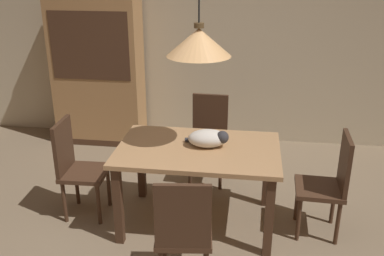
# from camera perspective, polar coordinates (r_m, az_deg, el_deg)

# --- Properties ---
(back_wall) EXTENTS (6.40, 0.10, 2.90)m
(back_wall) POSITION_cam_1_polar(r_m,az_deg,el_deg) (5.55, 2.19, 12.99)
(back_wall) COLOR beige
(back_wall) RESTS_ON ground
(dining_table) EXTENTS (1.40, 0.90, 0.75)m
(dining_table) POSITION_cam_1_polar(r_m,az_deg,el_deg) (3.78, 0.82, -4.01)
(dining_table) COLOR tan
(dining_table) RESTS_ON ground
(chair_far_back) EXTENTS (0.41, 0.41, 0.93)m
(chair_far_back) POSITION_cam_1_polar(r_m,az_deg,el_deg) (4.63, 2.21, -0.87)
(chair_far_back) COLOR #472D1E
(chair_far_back) RESTS_ON ground
(chair_left_side) EXTENTS (0.41, 0.41, 0.93)m
(chair_left_side) POSITION_cam_1_polar(r_m,az_deg,el_deg) (4.12, -15.02, -4.67)
(chair_left_side) COLOR #472D1E
(chair_left_side) RESTS_ON ground
(chair_near_front) EXTENTS (0.44, 0.44, 0.93)m
(chair_near_front) POSITION_cam_1_polar(r_m,az_deg,el_deg) (3.10, -1.13, -13.32)
(chair_near_front) COLOR #472D1E
(chair_near_front) RESTS_ON ground
(chair_right_side) EXTENTS (0.42, 0.42, 0.93)m
(chair_right_side) POSITION_cam_1_polar(r_m,az_deg,el_deg) (3.88, 17.68, -6.67)
(chair_right_side) COLOR #472D1E
(chair_right_side) RESTS_ON ground
(cat_sleeping) EXTENTS (0.39, 0.27, 0.16)m
(cat_sleeping) POSITION_cam_1_polar(r_m,az_deg,el_deg) (3.74, 2.25, -1.35)
(cat_sleeping) COLOR silver
(cat_sleeping) RESTS_ON dining_table
(pendant_lamp) EXTENTS (0.52, 0.52, 1.30)m
(pendant_lamp) POSITION_cam_1_polar(r_m,az_deg,el_deg) (3.46, 0.91, 11.29)
(pendant_lamp) COLOR #E0A86B
(hutch_bookcase) EXTENTS (1.12, 0.45, 1.85)m
(hutch_bookcase) POSITION_cam_1_polar(r_m,az_deg,el_deg) (5.65, -12.22, 6.87)
(hutch_bookcase) COLOR #A87A4C
(hutch_bookcase) RESTS_ON ground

